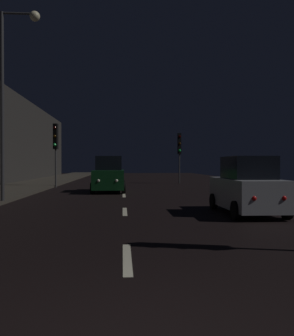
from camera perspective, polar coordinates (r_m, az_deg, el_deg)
name	(u,v)px	position (r m, az deg, el deg)	size (l,w,h in m)	color
ground	(124,186)	(28.06, -3.79, -2.96)	(27.15, 84.00, 0.02)	black
sidewalk_left	(28,186)	(28.98, -18.55, -2.71)	(4.40, 84.00, 0.15)	#38332B
lane_centerline	(125,211)	(13.13, -3.59, -6.95)	(0.16, 15.30, 0.01)	beige
traffic_light_far_right	(179,147)	(32.36, 5.22, 3.34)	(0.31, 0.46, 4.55)	#38383A
traffic_light_far_left	(56,141)	(27.46, -14.48, 4.18)	(0.37, 0.48, 4.77)	#38383A
streetlamp_overhead	(12,79)	(16.87, -20.89, 13.23)	(1.70, 0.44, 8.38)	#2D2D30
car_approaching_headlights	(109,176)	(22.44, -6.12, -1.21)	(2.05, 4.44, 2.24)	#0F3819
car_parked_right_near	(247,187)	(12.95, 15.73, -3.03)	(1.84, 3.98, 2.01)	#A5A8AD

